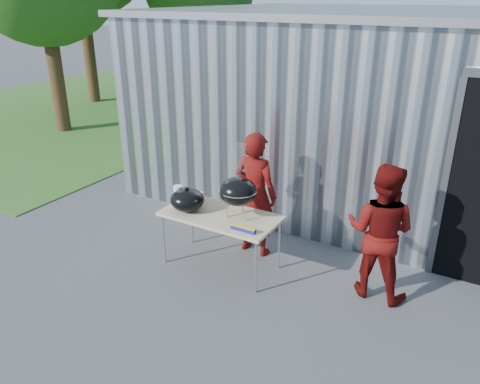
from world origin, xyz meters
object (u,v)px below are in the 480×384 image
Objects in this scene: folding_table at (220,217)px; kettle_grill at (238,186)px; person_bystander at (380,232)px; person_cook at (255,194)px.

folding_table is 0.51m from kettle_grill.
folding_table is 0.91× the size of person_bystander.
person_cook is (-0.03, 0.51, -0.31)m from kettle_grill.
folding_table is at bearing 73.70° from person_cook.
person_cook reaches higher than folding_table.
kettle_grill is at bearing 96.52° from person_cook.
person_bystander is (1.91, 0.41, 0.11)m from folding_table.
kettle_grill is 0.55× the size of person_cook.
folding_table is 0.62m from person_cook.
person_bystander is at bearing 177.62° from person_cook.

